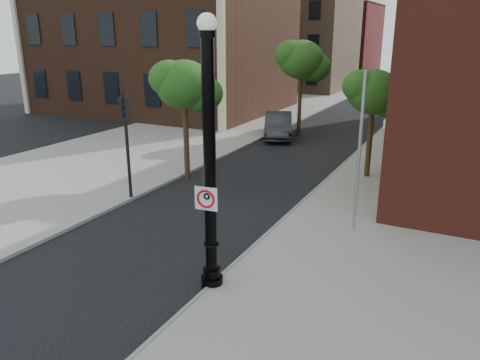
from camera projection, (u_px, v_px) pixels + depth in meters
The scene contains 16 objects.
ground at pixel (147, 271), 12.89m from camera, with size 120.00×120.00×0.00m, color black.
sidewalk_right at pixel (421, 194), 18.81m from camera, with size 8.00×60.00×0.12m, color gray.
sidewalk_left at pixel (204, 127), 32.06m from camera, with size 10.00×50.00×0.12m, color gray.
curb_edge at pixel (326, 181), 20.50m from camera, with size 0.10×60.00×0.14m, color gray.
victorian_building at pixel (165, 0), 37.54m from camera, with size 18.60×14.60×17.95m.
bg_building_tan_a at pixel (297, 35), 53.70m from camera, with size 12.00×12.00×12.00m, color #826347.
bg_building_red at pixel (331, 42), 65.92m from camera, with size 12.00×12.00×10.00m, color maroon.
lamppost at pixel (210, 172), 11.15m from camera, with size 0.57×0.57×6.69m.
no_parking_sign at pixel (206, 198), 11.20m from camera, with size 0.59×0.11×0.59m.
parked_car at pixel (278, 125), 29.04m from camera, with size 1.64×4.70×1.55m, color #28292D.
traffic_signal_left at pixel (126, 127), 17.50m from camera, with size 0.30×0.36×4.31m.
traffic_signal_right at pixel (395, 106), 17.46m from camera, with size 0.35×0.44×5.40m.
utility_pole at pixel (359, 156), 14.60m from camera, with size 0.10×0.10×5.21m, color #999999.
street_tree_a at pixel (186, 86), 19.84m from camera, with size 2.89×2.61×5.21m.
street_tree_b at pixel (302, 61), 28.44m from camera, with size 3.26×2.95×5.88m.
street_tree_c at pixel (374, 93), 19.95m from camera, with size 2.67×2.41×4.81m.
Camera 1 is at (7.48, -9.15, 6.27)m, focal length 35.00 mm.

